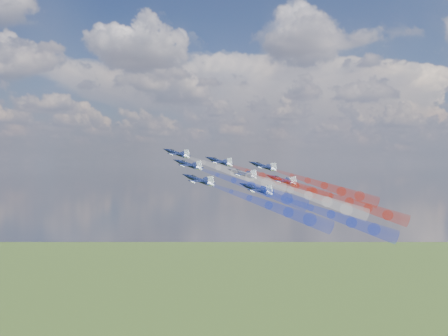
% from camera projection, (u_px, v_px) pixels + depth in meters
% --- Properties ---
extents(jet_lead, '(13.42, 11.28, 6.83)m').
position_uv_depth(jet_lead, '(177.00, 153.00, 173.06)').
color(jet_lead, black).
extents(trail_lead, '(34.99, 10.18, 13.50)m').
position_uv_depth(trail_lead, '(234.00, 172.00, 161.82)').
color(trail_lead, white).
extents(jet_inner_left, '(13.42, 11.28, 6.83)m').
position_uv_depth(jet_inner_left, '(188.00, 165.00, 160.76)').
color(jet_inner_left, black).
extents(trail_inner_left, '(34.99, 10.18, 13.50)m').
position_uv_depth(trail_inner_left, '(251.00, 186.00, 149.52)').
color(trail_inner_left, '#1A35E5').
extents(jet_inner_right, '(13.42, 11.28, 6.83)m').
position_uv_depth(jet_inner_right, '(220.00, 162.00, 176.01)').
color(jet_inner_right, black).
extents(trail_inner_right, '(34.99, 10.18, 13.50)m').
position_uv_depth(trail_inner_right, '(278.00, 181.00, 164.76)').
color(trail_inner_right, red).
extents(jet_outer_left, '(13.42, 11.28, 6.83)m').
position_uv_depth(jet_outer_left, '(199.00, 180.00, 146.77)').
color(jet_outer_left, black).
extents(trail_outer_left, '(34.99, 10.18, 13.50)m').
position_uv_depth(trail_outer_left, '(269.00, 205.00, 135.53)').
color(trail_outer_left, '#1A35E5').
extents(jet_center_third, '(13.42, 11.28, 6.83)m').
position_uv_depth(jet_center_third, '(242.00, 174.00, 161.53)').
color(jet_center_third, black).
extents(trail_center_third, '(34.99, 10.18, 13.50)m').
position_uv_depth(trail_center_third, '(309.00, 196.00, 150.29)').
color(trail_center_third, white).
extents(jet_outer_right, '(13.42, 11.28, 6.83)m').
position_uv_depth(jet_outer_right, '(263.00, 166.00, 178.12)').
color(jet_outer_right, black).
extents(trail_outer_right, '(34.99, 10.18, 13.50)m').
position_uv_depth(trail_outer_right, '(324.00, 186.00, 166.88)').
color(trail_outer_right, red).
extents(jet_rear_left, '(13.42, 11.28, 6.83)m').
position_uv_depth(jet_rear_left, '(257.00, 189.00, 147.82)').
color(jet_rear_left, black).
extents(trail_rear_left, '(34.99, 10.18, 13.50)m').
position_uv_depth(trail_rear_left, '(331.00, 215.00, 136.58)').
color(trail_rear_left, '#1A35E5').
extents(jet_rear_right, '(13.42, 11.28, 6.83)m').
position_uv_depth(jet_rear_right, '(282.00, 180.00, 166.27)').
color(jet_rear_right, black).
extents(trail_rear_right, '(34.99, 10.18, 13.50)m').
position_uv_depth(trail_rear_right, '(349.00, 202.00, 155.03)').
color(trail_rear_right, red).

